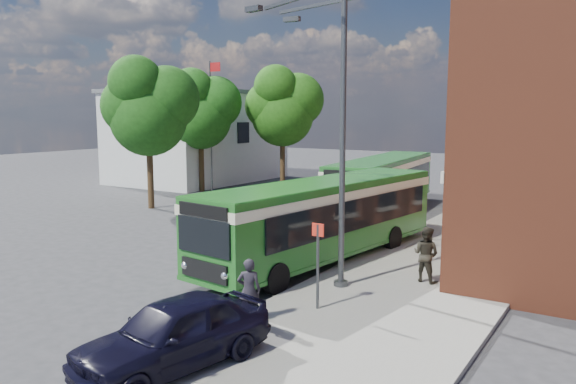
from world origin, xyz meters
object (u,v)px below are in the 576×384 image
Objects in this scene: street_lamp at (332,136)px; parked_car at (174,333)px; bus_front at (324,213)px; bus_rear at (383,179)px.

parked_car is at bearing -90.31° from street_lamp.
parked_car is (1.70, -9.69, -0.93)m from bus_front.
bus_front is 0.97× the size of bus_rear.
parked_car is (-0.04, -6.94, -3.89)m from street_lamp.
bus_rear is 2.86× the size of parked_car.
parked_car is (4.03, -20.81, -0.93)m from bus_rear.
street_lamp reaches higher than parked_car.
bus_front is at bearing -78.19° from bus_rear.
bus_front is at bearing 122.28° from street_lamp.
bus_rear is 21.22m from parked_car.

